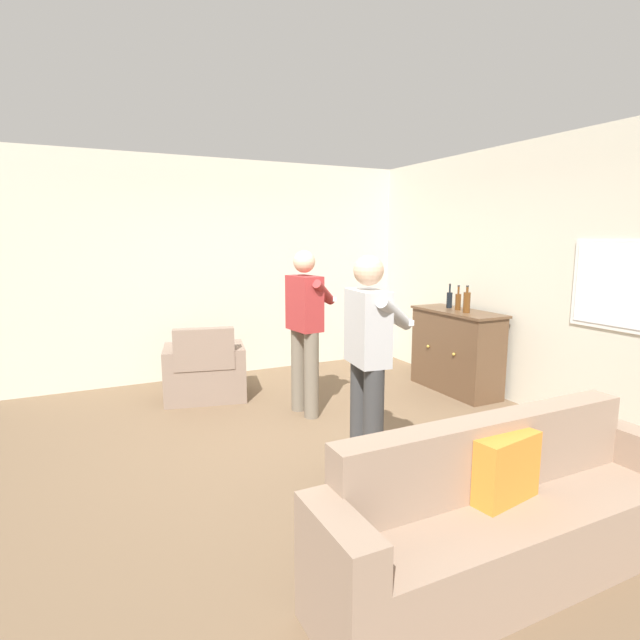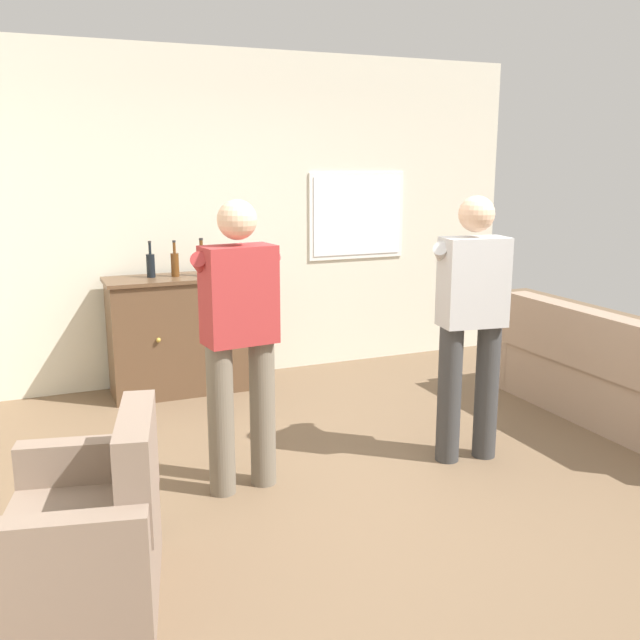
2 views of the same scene
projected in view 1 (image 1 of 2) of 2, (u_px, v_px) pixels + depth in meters
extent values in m
plane|color=brown|center=(301.00, 445.00, 4.38)|extent=(10.40, 10.40, 0.00)
cube|color=beige|center=(529.00, 276.00, 5.31)|extent=(5.20, 0.12, 2.80)
cube|color=silver|center=(623.00, 286.00, 4.33)|extent=(0.95, 0.02, 0.79)
cube|color=white|center=(622.00, 286.00, 4.33)|extent=(0.87, 0.03, 0.71)
cube|color=beige|center=(218.00, 269.00, 6.52)|extent=(0.12, 5.20, 2.80)
cube|color=gray|center=(513.00, 544.00, 2.63)|extent=(0.55, 1.93, 0.42)
cube|color=gray|center=(489.00, 454.00, 2.74)|extent=(0.18, 1.93, 0.42)
cube|color=gray|center=(638.00, 482.00, 3.06)|extent=(0.55, 0.18, 0.64)
cube|color=gray|center=(339.00, 584.00, 2.16)|extent=(0.55, 0.18, 0.64)
cube|color=orange|center=(507.00, 468.00, 2.63)|extent=(0.20, 0.42, 0.36)
cube|color=#7F6B5B|center=(205.00, 381.00, 5.67)|extent=(0.76, 0.76, 0.40)
cube|color=#7F6B5B|center=(204.00, 349.00, 5.35)|extent=(0.27, 0.66, 0.45)
cube|color=#7F6B5B|center=(170.00, 374.00, 5.56)|extent=(0.65, 0.25, 0.60)
cube|color=#7F6B5B|center=(239.00, 370.00, 5.74)|extent=(0.65, 0.25, 0.60)
cube|color=brown|center=(456.00, 352.00, 5.89)|extent=(1.14, 0.44, 0.94)
cube|color=brown|center=(458.00, 312.00, 5.81)|extent=(1.18, 0.48, 0.03)
sphere|color=#B79338|center=(428.00, 346.00, 5.98)|extent=(0.04, 0.04, 0.04)
sphere|color=#B79338|center=(454.00, 354.00, 5.58)|extent=(0.04, 0.04, 0.04)
cylinder|color=black|center=(449.00, 300.00, 6.00)|extent=(0.07, 0.07, 0.19)
cylinder|color=black|center=(450.00, 289.00, 5.98)|extent=(0.02, 0.02, 0.09)
cylinder|color=#262626|center=(450.00, 284.00, 5.97)|extent=(0.03, 0.03, 0.02)
cylinder|color=#593314|center=(467.00, 302.00, 5.61)|extent=(0.08, 0.08, 0.23)
cylinder|color=#593314|center=(467.00, 290.00, 5.59)|extent=(0.03, 0.03, 0.06)
cylinder|color=#262626|center=(468.00, 286.00, 5.58)|extent=(0.03, 0.03, 0.02)
cylinder|color=#593314|center=(458.00, 302.00, 5.82)|extent=(0.07, 0.07, 0.19)
cylinder|color=#593314|center=(459.00, 290.00, 5.80)|extent=(0.02, 0.02, 0.09)
cylinder|color=#262626|center=(459.00, 286.00, 5.79)|extent=(0.03, 0.03, 0.02)
cylinder|color=#6B6051|center=(298.00, 369.00, 5.22)|extent=(0.15, 0.15, 0.88)
cylinder|color=#6B6051|center=(311.00, 375.00, 5.01)|extent=(0.15, 0.15, 0.88)
cube|color=#9E2D2D|center=(304.00, 303.00, 5.00)|extent=(0.42, 0.26, 0.55)
sphere|color=#D8AD8C|center=(304.00, 262.00, 4.93)|extent=(0.22, 0.22, 0.22)
cylinder|color=#9E2D2D|center=(312.00, 290.00, 5.16)|extent=(0.29, 0.43, 0.29)
cylinder|color=#9E2D2D|center=(324.00, 292.00, 4.97)|extent=(0.36, 0.38, 0.29)
cube|color=white|center=(331.00, 299.00, 5.17)|extent=(0.15, 0.06, 0.04)
cylinder|color=#383838|center=(360.00, 415.00, 3.89)|extent=(0.15, 0.15, 0.88)
cylinder|color=#383838|center=(373.00, 426.00, 3.65)|extent=(0.15, 0.15, 0.88)
cube|color=#B7B7B7|center=(368.00, 327.00, 3.65)|extent=(0.43, 0.27, 0.55)
sphere|color=#D8AD8C|center=(369.00, 271.00, 3.58)|extent=(0.22, 0.22, 0.22)
cylinder|color=#B7B7B7|center=(381.00, 309.00, 3.79)|extent=(0.37, 0.38, 0.29)
cylinder|color=#B7B7B7|center=(395.00, 314.00, 3.58)|extent=(0.28, 0.43, 0.29)
cube|color=white|center=(407.00, 322.00, 3.75)|extent=(0.15, 0.06, 0.04)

